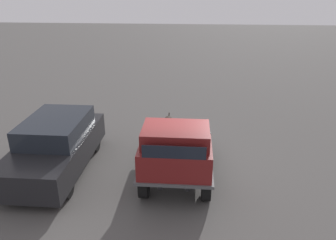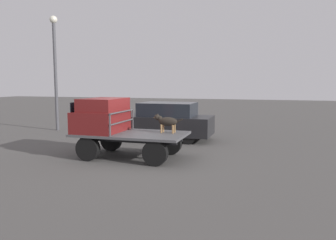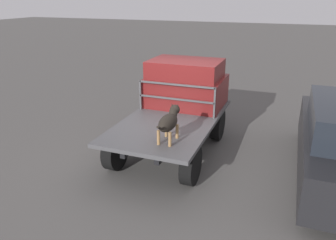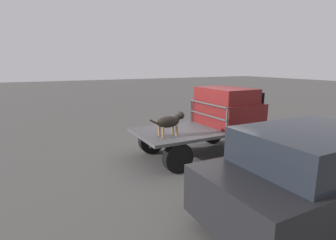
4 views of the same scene
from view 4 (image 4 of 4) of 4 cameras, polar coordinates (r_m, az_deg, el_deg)
The scene contains 6 objects.
ground_plane at distance 7.98m, azimuth 6.43°, elevation -7.61°, with size 80.00×80.00×0.00m, color #514F4C.
flatbed_truck at distance 7.80m, azimuth 6.53°, elevation -3.45°, with size 3.69×1.96×0.84m.
truck_cab at distance 8.26m, azimuth 12.75°, elevation 2.72°, with size 1.42×1.84×1.14m.
truck_headboard at distance 7.81m, azimuth 8.52°, elevation 1.93°, with size 0.04×1.84×0.72m.
dog at distance 6.78m, azimuth 0.47°, elevation -0.33°, with size 1.03×0.30×0.65m.
parked_sedan at distance 5.25m, azimuth 29.52°, elevation -10.27°, with size 4.28×1.85×1.64m.
Camera 4 is at (-4.21, -6.23, 2.67)m, focal length 28.00 mm.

